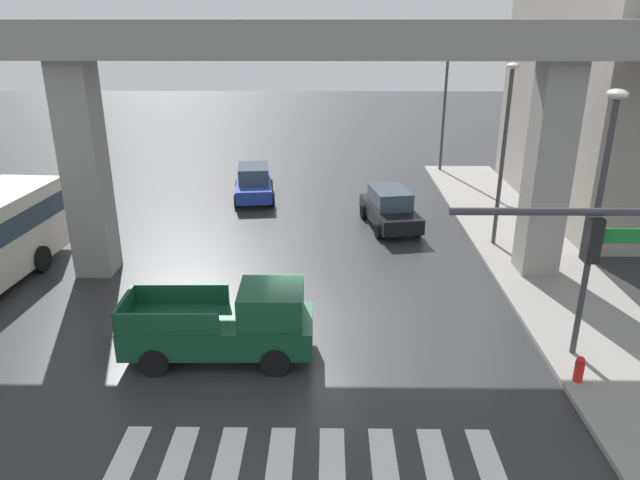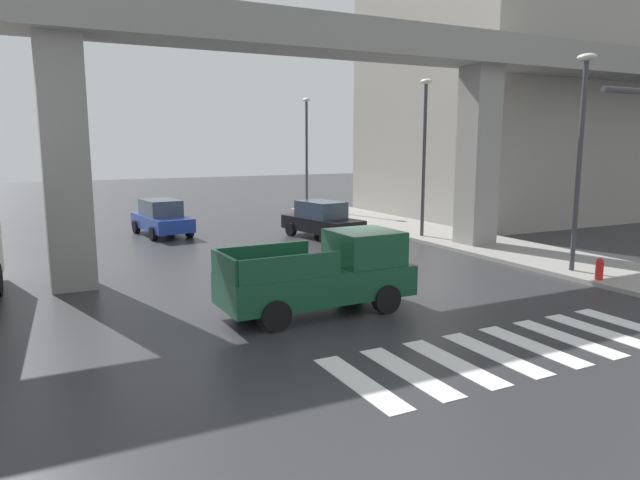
{
  "view_description": "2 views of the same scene",
  "coord_description": "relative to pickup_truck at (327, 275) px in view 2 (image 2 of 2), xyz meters",
  "views": [
    {
      "loc": [
        0.43,
        -15.77,
        8.83
      ],
      "look_at": [
        0.2,
        1.32,
        2.32
      ],
      "focal_mm": 33.09,
      "sensor_mm": 36.0,
      "label": 1
    },
    {
      "loc": [
        -9.15,
        -14.88,
        4.4
      ],
      "look_at": [
        -0.88,
        1.36,
        1.36
      ],
      "focal_mm": 32.62,
      "sensor_mm": 36.0,
      "label": 2
    }
  ],
  "objects": [
    {
      "name": "ground_plane",
      "position": [
        2.22,
        1.66,
        -0.99
      ],
      "size": [
        120.0,
        120.0,
        0.0
      ],
      "primitive_type": "plane",
      "color": "#2D2D30"
    },
    {
      "name": "crosswalk_stripes",
      "position": [
        2.22,
        -4.45,
        -0.98
      ],
      "size": [
        8.25,
        2.8,
        0.01
      ],
      "color": "silver",
      "rests_on": "ground"
    },
    {
      "name": "elevated_overpass",
      "position": [
        2.22,
        5.78,
        6.48
      ],
      "size": [
        52.35,
        2.23,
        8.73
      ],
      "color": "gray",
      "rests_on": "ground"
    },
    {
      "name": "sidewalk_east",
      "position": [
        10.62,
        3.66,
        -0.91
      ],
      "size": [
        4.0,
        36.0,
        0.15
      ],
      "primitive_type": "cube",
      "color": "gray",
      "rests_on": "ground"
    },
    {
      "name": "pickup_truck",
      "position": [
        0.0,
        0.0,
        0.0
      ],
      "size": [
        5.13,
        2.15,
        2.08
      ],
      "color": "#14472D",
      "rests_on": "ground"
    },
    {
      "name": "sedan_blue",
      "position": [
        -1.14,
        15.04,
        -0.14
      ],
      "size": [
        2.34,
        4.48,
        1.72
      ],
      "color": "#1E3899",
      "rests_on": "ground"
    },
    {
      "name": "sedan_black",
      "position": [
        5.41,
        10.83,
        -0.14
      ],
      "size": [
        2.53,
        4.55,
        1.72
      ],
      "color": "black",
      "rests_on": "ground"
    },
    {
      "name": "street_lamp_near_corner",
      "position": [
        9.42,
        0.07,
        3.57
      ],
      "size": [
        0.44,
        0.7,
        7.24
      ],
      "color": "#38383D",
      "rests_on": "ground"
    },
    {
      "name": "street_lamp_mid_block",
      "position": [
        9.42,
        8.44,
        3.57
      ],
      "size": [
        0.44,
        0.7,
        7.24
      ],
      "color": "#38383D",
      "rests_on": "ground"
    },
    {
      "name": "street_lamp_far_north",
      "position": [
        9.42,
        20.78,
        3.57
      ],
      "size": [
        0.44,
        0.7,
        7.24
      ],
      "color": "#38383D",
      "rests_on": "ground"
    },
    {
      "name": "fire_hydrant",
      "position": [
        9.02,
        -1.29,
        -0.56
      ],
      "size": [
        0.24,
        0.24,
        0.85
      ],
      "color": "red",
      "rests_on": "ground"
    }
  ]
}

